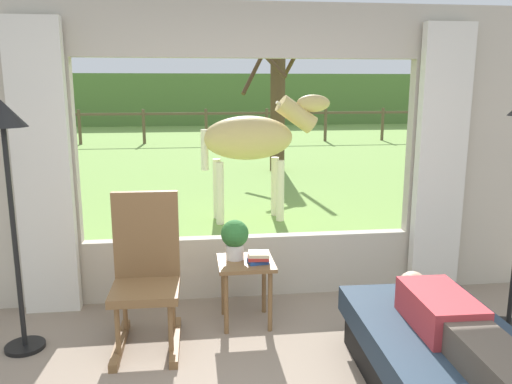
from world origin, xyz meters
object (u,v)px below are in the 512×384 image
at_px(recliner_sofa, 448,369).
at_px(reclining_person, 456,326).
at_px(potted_plant, 235,237).
at_px(side_table, 246,272).
at_px(pasture_tree, 277,110).
at_px(horse, 254,139).
at_px(floor_lamp_left, 6,152).
at_px(book_stack, 258,257).
at_px(rocking_chair, 146,271).

relative_size(recliner_sofa, reclining_person, 1.20).
distance_m(reclining_person, potted_plant, 1.77).
height_order(side_table, pasture_tree, pasture_tree).
distance_m(potted_plant, horse, 3.17).
relative_size(reclining_person, floor_lamp_left, 0.80).
bearing_deg(book_stack, rocking_chair, -170.28).
distance_m(reclining_person, side_table, 1.67).
bearing_deg(horse, side_table, -12.35).
height_order(recliner_sofa, side_table, side_table).
xyz_separation_m(reclining_person, floor_lamp_left, (-2.72, 1.05, 0.92)).
height_order(recliner_sofa, potted_plant, potted_plant).
bearing_deg(pasture_tree, rocking_chair, -106.52).
xyz_separation_m(reclining_person, rocking_chair, (-1.84, 1.06, 0.02)).
distance_m(recliner_sofa, floor_lamp_left, 3.15).
distance_m(book_stack, pasture_tree, 7.50).
height_order(reclining_person, side_table, reclining_person).
bearing_deg(floor_lamp_left, recliner_sofa, -20.12).
distance_m(recliner_sofa, potted_plant, 1.79).
height_order(rocking_chair, floor_lamp_left, floor_lamp_left).
xyz_separation_m(reclining_person, side_table, (-1.08, 1.26, -0.10)).
height_order(reclining_person, potted_plant, potted_plant).
height_order(reclining_person, horse, horse).
xyz_separation_m(side_table, potted_plant, (-0.08, 0.06, 0.28)).
distance_m(rocking_chair, side_table, 0.79).
distance_m(rocking_chair, potted_plant, 0.74).
relative_size(potted_plant, book_stack, 1.78).
bearing_deg(reclining_person, book_stack, 131.14).
bearing_deg(floor_lamp_left, pasture_tree, 67.48).
bearing_deg(potted_plant, book_stack, -34.19).
distance_m(recliner_sofa, side_table, 1.64).
bearing_deg(rocking_chair, potted_plant, 22.04).
height_order(recliner_sofa, pasture_tree, pasture_tree).
xyz_separation_m(reclining_person, horse, (-0.62, 4.41, 0.63)).
bearing_deg(potted_plant, horse, 80.14).
bearing_deg(rocking_chair, book_stack, 10.59).
bearing_deg(recliner_sofa, pasture_tree, 89.16).
xyz_separation_m(book_stack, floor_lamp_left, (-1.73, -0.16, 0.88)).
relative_size(side_table, book_stack, 2.90).
bearing_deg(floor_lamp_left, horse, 58.05).
height_order(horse, pasture_tree, pasture_tree).
xyz_separation_m(potted_plant, pasture_tree, (1.54, 7.21, 0.64)).
bearing_deg(reclining_person, recliner_sofa, 91.74).
bearing_deg(potted_plant, pasture_tree, 77.92).
bearing_deg(floor_lamp_left, side_table, 7.46).
relative_size(book_stack, pasture_tree, 0.06).
bearing_deg(recliner_sofa, rocking_chair, 152.88).
height_order(rocking_chair, horse, horse).
relative_size(reclining_person, side_table, 2.76).
xyz_separation_m(side_table, book_stack, (0.09, -0.06, 0.14)).
relative_size(side_table, horse, 0.29).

